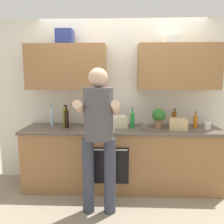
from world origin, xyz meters
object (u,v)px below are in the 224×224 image
(mixing_bowl, at_px, (92,124))
(cup_coffee, at_px, (208,126))
(bottle_soda, at_px, (132,120))
(potted_herb, at_px, (159,117))
(person_standing, at_px, (99,130))
(bottle_syrup, at_px, (174,118))
(bottle_water, at_px, (52,116))
(cup_stoneware, at_px, (145,127))
(grocery_bag_rice, at_px, (117,122))
(bottle_juice, at_px, (195,121))
(grocery_bag_bread, at_px, (178,124))
(bottle_soy, at_px, (67,119))
(bottle_oil, at_px, (66,117))

(mixing_bowl, bearing_deg, cup_coffee, -2.13)
(bottle_soda, xyz_separation_m, potted_herb, (0.37, -0.03, 0.06))
(person_standing, bearing_deg, potted_herb, 39.23)
(bottle_syrup, bearing_deg, bottle_water, -178.55)
(person_standing, bearing_deg, cup_stoneware, 41.95)
(cup_stoneware, bearing_deg, grocery_bag_rice, 153.74)
(person_standing, height_order, bottle_juice, person_standing)
(grocery_bag_bread, xyz_separation_m, grocery_bag_rice, (-0.86, 0.12, 0.00))
(bottle_soda, bearing_deg, mixing_bowl, 178.86)
(bottle_juice, bearing_deg, mixing_bowl, -177.58)
(person_standing, distance_m, mixing_bowl, 0.71)
(bottle_juice, distance_m, grocery_bag_bread, 0.33)
(bottle_syrup, height_order, bottle_soy, bottle_soy)
(grocery_bag_bread, bearing_deg, bottle_water, 173.16)
(cup_coffee, xyz_separation_m, cup_stoneware, (-0.90, -0.10, 0.00))
(person_standing, relative_size, potted_herb, 5.93)
(grocery_bag_bread, bearing_deg, person_standing, -150.73)
(bottle_syrup, bearing_deg, mixing_bowl, -171.88)
(cup_coffee, xyz_separation_m, potted_herb, (-0.69, 0.02, 0.12))
(bottle_syrup, relative_size, grocery_bag_rice, 1.02)
(bottle_oil, xyz_separation_m, mixing_bowl, (0.42, -0.12, -0.09))
(mixing_bowl, xyz_separation_m, potted_herb, (0.96, -0.04, 0.13))
(bottle_syrup, relative_size, potted_herb, 0.88)
(cup_stoneware, bearing_deg, bottle_oil, 166.39)
(bottle_juice, height_order, grocery_bag_bread, bottle_juice)
(bottle_water, distance_m, bottle_syrup, 1.87)
(mixing_bowl, height_order, grocery_bag_bread, grocery_bag_bread)
(bottle_soda, xyz_separation_m, mixing_bowl, (-0.59, 0.01, -0.07))
(potted_herb, height_order, grocery_bag_rice, potted_herb)
(bottle_water, height_order, bottle_syrup, bottle_water)
(bottle_syrup, relative_size, bottle_oil, 0.82)
(bottle_water, bearing_deg, person_standing, -45.82)
(bottle_oil, distance_m, bottle_soda, 1.02)
(bottle_juice, distance_m, bottle_syrup, 0.30)
(bottle_soy, distance_m, grocery_bag_bread, 1.59)
(bottle_oil, bearing_deg, bottle_juice, -1.66)
(bottle_water, xyz_separation_m, grocery_bag_rice, (1.00, -0.10, -0.05))
(bottle_juice, relative_size, bottle_oil, 0.74)
(person_standing, xyz_separation_m, bottle_syrup, (1.07, 0.87, -0.02))
(bottle_juice, height_order, bottle_oil, bottle_oil)
(person_standing, distance_m, bottle_water, 1.14)
(person_standing, distance_m, bottle_soy, 0.84)
(person_standing, xyz_separation_m, grocery_bag_bread, (1.06, 0.60, -0.05))
(bottle_juice, xyz_separation_m, bottle_oil, (-1.93, 0.06, 0.05))
(bottle_oil, distance_m, potted_herb, 1.39)
(person_standing, height_order, mixing_bowl, person_standing)
(bottle_soy, xyz_separation_m, grocery_bag_bread, (1.59, -0.05, -0.05))
(bottle_soda, distance_m, cup_stoneware, 0.23)
(mixing_bowl, xyz_separation_m, grocery_bag_rice, (0.37, 0.02, 0.04))
(bottle_syrup, bearing_deg, grocery_bag_rice, -170.02)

